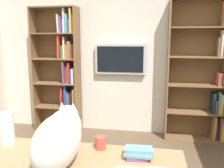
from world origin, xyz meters
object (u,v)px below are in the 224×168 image
at_px(cat, 60,137).
at_px(wall_mounted_tv, 120,59).
at_px(paper_towel_roll, 7,128).
at_px(coffee_mug, 101,143).
at_px(desk_book_stack, 138,153).
at_px(bookshelf_right, 62,72).
at_px(bookshelf_left, 207,73).

bearing_deg(cat, wall_mounted_tv, -90.83).
relative_size(cat, paper_towel_roll, 2.74).
bearing_deg(paper_towel_roll, coffee_mug, -178.03).
bearing_deg(desk_book_stack, coffee_mug, -16.42).
distance_m(bookshelf_right, coffee_mug, 2.43).
bearing_deg(coffee_mug, cat, 50.59).
distance_m(paper_towel_roll, coffee_mug, 0.75).
relative_size(coffee_mug, desk_book_stack, 0.49).
relative_size(bookshelf_right, coffee_mug, 21.44).
xyz_separation_m(bookshelf_left, coffee_mug, (1.16, 2.14, -0.26)).
xyz_separation_m(bookshelf_right, cat, (-0.93, 2.39, -0.09)).
relative_size(bookshelf_right, paper_towel_roll, 8.29).
bearing_deg(cat, bookshelf_right, -68.72).
height_order(cat, paper_towel_roll, cat).
relative_size(wall_mounted_tv, desk_book_stack, 4.19).
xyz_separation_m(paper_towel_roll, desk_book_stack, (-1.03, 0.06, -0.09)).
xyz_separation_m(bookshelf_left, bookshelf_right, (2.30, 0.01, -0.04)).
bearing_deg(bookshelf_left, paper_towel_roll, 48.74).
bearing_deg(coffee_mug, paper_towel_roll, 1.97).
height_order(bookshelf_left, wall_mounted_tv, bookshelf_left).
xyz_separation_m(bookshelf_left, desk_book_stack, (0.87, 2.22, -0.27)).
relative_size(wall_mounted_tv, coffee_mug, 8.52).
relative_size(bookshelf_left, bookshelf_right, 1.05).
distance_m(bookshelf_left, paper_towel_roll, 2.89).
bearing_deg(paper_towel_roll, bookshelf_left, -131.26).
height_order(bookshelf_right, desk_book_stack, bookshelf_right).
bearing_deg(desk_book_stack, paper_towel_roll, -3.23).
bearing_deg(paper_towel_roll, cat, 156.83).
relative_size(bookshelf_right, wall_mounted_tv, 2.52).
height_order(cat, desk_book_stack, cat).
xyz_separation_m(bookshelf_left, paper_towel_roll, (1.90, 2.17, -0.19)).
bearing_deg(cat, paper_towel_roll, -23.17).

